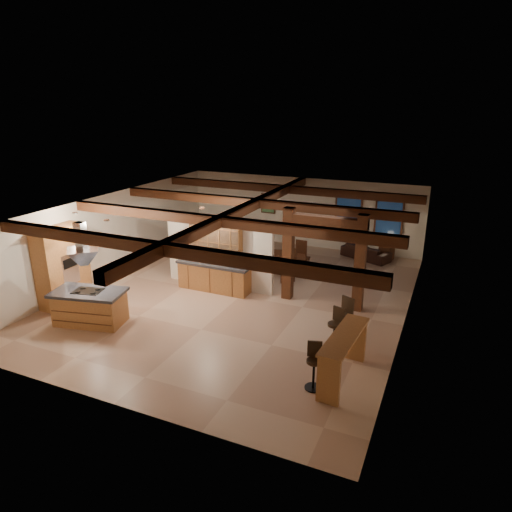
{
  "coord_description": "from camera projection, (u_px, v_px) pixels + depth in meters",
  "views": [
    {
      "loc": [
        5.84,
        -12.02,
        5.87
      ],
      "look_at": [
        0.32,
        0.5,
        1.24
      ],
      "focal_mm": 32.0,
      "sensor_mm": 36.0,
      "label": 1
    }
  ],
  "objects": [
    {
      "name": "ground",
      "position": [
        241.0,
        296.0,
        14.53
      ],
      "size": [
        12.0,
        12.0,
        0.0
      ],
      "primitive_type": "plane",
      "color": "tan",
      "rests_on": "ground"
    },
    {
      "name": "room_walls",
      "position": [
        240.0,
        243.0,
        13.96
      ],
      "size": [
        12.0,
        12.0,
        12.0
      ],
      "color": "silver",
      "rests_on": "ground"
    },
    {
      "name": "ceiling_beams",
      "position": [
        240.0,
        211.0,
        13.64
      ],
      "size": [
        10.0,
        12.0,
        0.28
      ],
      "color": "#3D1A0F",
      "rests_on": "room_walls"
    },
    {
      "name": "timber_posts",
      "position": [
        324.0,
        249.0,
        13.44
      ],
      "size": [
        2.5,
        0.3,
        2.9
      ],
      "color": "#3D1A0F",
      "rests_on": "ground"
    },
    {
      "name": "partition_wall",
      "position": [
        219.0,
        255.0,
        14.99
      ],
      "size": [
        3.8,
        0.18,
        2.2
      ],
      "primitive_type": "cube",
      "color": "silver",
      "rests_on": "ground"
    },
    {
      "name": "pantry_cabinet",
      "position": [
        63.0,
        266.0,
        13.67
      ],
      "size": [
        0.67,
        1.6,
        2.4
      ],
      "color": "#AF6F38",
      "rests_on": "ground"
    },
    {
      "name": "back_counter",
      "position": [
        214.0,
        276.0,
        14.85
      ],
      "size": [
        2.5,
        0.66,
        0.94
      ],
      "color": "#AF6F38",
      "rests_on": "ground"
    },
    {
      "name": "upper_display_cabinet",
      "position": [
        216.0,
        234.0,
        14.59
      ],
      "size": [
        1.8,
        0.36,
        0.95
      ],
      "color": "#AF6F38",
      "rests_on": "partition_wall"
    },
    {
      "name": "range_hood",
      "position": [
        84.0,
        263.0,
        12.2
      ],
      "size": [
        1.1,
        1.1,
        1.4
      ],
      "color": "silver",
      "rests_on": "room_walls"
    },
    {
      "name": "back_windows",
      "position": [
        368.0,
        218.0,
        18.12
      ],
      "size": [
        2.7,
        0.07,
        1.7
      ],
      "color": "#3D1A0F",
      "rests_on": "room_walls"
    },
    {
      "name": "framed_art",
      "position": [
        268.0,
        204.0,
        19.7
      ],
      "size": [
        0.65,
        0.05,
        0.85
      ],
      "color": "#3D1A0F",
      "rests_on": "room_walls"
    },
    {
      "name": "recessed_cans",
      "position": [
        129.0,
        214.0,
        12.9
      ],
      "size": [
        3.16,
        2.46,
        0.03
      ],
      "color": "silver",
      "rests_on": "room_walls"
    },
    {
      "name": "kitchen_island",
      "position": [
        90.0,
        307.0,
        12.62
      ],
      "size": [
        2.14,
        1.45,
        0.97
      ],
      "color": "#AF6F38",
      "rests_on": "ground"
    },
    {
      "name": "dining_table",
      "position": [
        278.0,
        264.0,
        16.41
      ],
      "size": [
        2.24,
        1.73,
        0.7
      ],
      "primitive_type": "imported",
      "rotation": [
        0.0,
        0.0,
        0.36
      ],
      "color": "#401F10",
      "rests_on": "ground"
    },
    {
      "name": "sofa",
      "position": [
        366.0,
        252.0,
        17.91
      ],
      "size": [
        2.05,
        1.44,
        0.56
      ],
      "primitive_type": "imported",
      "rotation": [
        0.0,
        0.0,
        2.74
      ],
      "color": "black",
      "rests_on": "ground"
    },
    {
      "name": "microwave",
      "position": [
        236.0,
        263.0,
        14.36
      ],
      "size": [
        0.42,
        0.32,
        0.21
      ],
      "primitive_type": "imported",
      "rotation": [
        0.0,
        0.0,
        3.29
      ],
      "color": "silver",
      "rests_on": "back_counter"
    },
    {
      "name": "bar_counter",
      "position": [
        344.0,
        350.0,
        9.92
      ],
      "size": [
        0.68,
        2.15,
        1.11
      ],
      "color": "#AF6F38",
      "rests_on": "ground"
    },
    {
      "name": "side_table",
      "position": [
        386.0,
        252.0,
        17.81
      ],
      "size": [
        0.59,
        0.59,
        0.58
      ],
      "primitive_type": "cube",
      "rotation": [
        0.0,
        0.0,
        -0.3
      ],
      "color": "#3D1A0F",
      "rests_on": "ground"
    },
    {
      "name": "table_lamp",
      "position": [
        388.0,
        239.0,
        17.63
      ],
      "size": [
        0.31,
        0.31,
        0.36
      ],
      "color": "black",
      "rests_on": "side_table"
    },
    {
      "name": "bar_stool_a",
      "position": [
        314.0,
        366.0,
        9.71
      ],
      "size": [
        0.39,
        0.4,
        1.06
      ],
      "color": "black",
      "rests_on": "ground"
    },
    {
      "name": "bar_stool_b",
      "position": [
        335.0,
        329.0,
        11.25
      ],
      "size": [
        0.4,
        0.42,
        1.1
      ],
      "color": "black",
      "rests_on": "ground"
    },
    {
      "name": "bar_stool_c",
      "position": [
        343.0,
        320.0,
        11.55
      ],
      "size": [
        0.46,
        0.47,
        1.22
      ],
      "color": "black",
      "rests_on": "ground"
    },
    {
      "name": "dining_chairs",
      "position": [
        278.0,
        257.0,
        16.33
      ],
      "size": [
        1.91,
        1.91,
        1.19
      ],
      "color": "#3D1A0F",
      "rests_on": "ground"
    }
  ]
}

